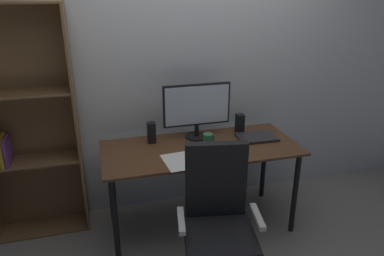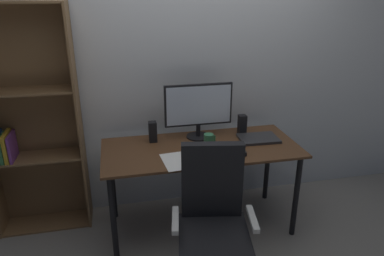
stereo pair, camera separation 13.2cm
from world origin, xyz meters
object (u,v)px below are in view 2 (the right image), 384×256
at_px(monitor, 199,108).
at_px(speaker_right, 242,125).
at_px(speaker_left, 153,132).
at_px(desk, 201,157).
at_px(coffee_mug, 209,139).
at_px(keyboard, 211,156).
at_px(office_chair, 213,230).
at_px(mouse, 242,152).
at_px(bookshelf, 30,126).
at_px(laptop, 258,138).

relative_size(monitor, speaker_right, 3.32).
bearing_deg(speaker_left, desk, -28.26).
bearing_deg(desk, monitor, 83.03).
height_order(monitor, coffee_mug, monitor).
height_order(keyboard, speaker_left, speaker_left).
bearing_deg(office_chair, mouse, 64.27).
relative_size(keyboard, bookshelf, 0.16).
bearing_deg(monitor, desk, -96.97).
height_order(office_chair, bookshelf, bookshelf).
height_order(speaker_left, speaker_right, same).
relative_size(mouse, office_chair, 0.10).
relative_size(desk, coffee_mug, 16.39).
xyz_separation_m(mouse, laptop, (0.23, 0.23, -0.01)).
xyz_separation_m(coffee_mug, bookshelf, (-1.39, 0.30, 0.12)).
xyz_separation_m(coffee_mug, speaker_left, (-0.43, 0.15, 0.04)).
distance_m(desk, monitor, 0.40).
bearing_deg(coffee_mug, speaker_left, 160.76).
bearing_deg(office_chair, speaker_left, 118.06).
distance_m(monitor, speaker_left, 0.42).
bearing_deg(speaker_left, office_chair, -72.47).
height_order(desk, laptop, laptop).
relative_size(laptop, office_chair, 0.32).
height_order(monitor, mouse, monitor).
relative_size(speaker_right, bookshelf, 0.09).
height_order(desk, speaker_left, speaker_left).
bearing_deg(coffee_mug, laptop, -0.27).
relative_size(laptop, speaker_right, 1.88).
bearing_deg(desk, mouse, -35.29).
xyz_separation_m(speaker_right, office_chair, (-0.49, -0.87, -0.37)).
bearing_deg(keyboard, laptop, 24.15).
distance_m(speaker_left, speaker_right, 0.77).
relative_size(mouse, coffee_mug, 1.01).
height_order(mouse, office_chair, office_chair).
bearing_deg(bookshelf, monitor, -6.04).
distance_m(laptop, speaker_right, 0.19).
relative_size(keyboard, mouse, 3.02).
relative_size(office_chair, bookshelf, 0.55).
height_order(monitor, keyboard, monitor).
bearing_deg(office_chair, speaker_right, 70.89).
xyz_separation_m(speaker_left, office_chair, (0.27, -0.87, -0.37)).
distance_m(mouse, coffee_mug, 0.31).
height_order(desk, monitor, monitor).
relative_size(coffee_mug, speaker_right, 0.56).
xyz_separation_m(speaker_right, bookshelf, (-1.73, 0.15, 0.07)).
xyz_separation_m(coffee_mug, office_chair, (-0.16, -0.72, -0.32)).
height_order(monitor, bookshelf, bookshelf).
relative_size(monitor, office_chair, 0.56).
height_order(keyboard, office_chair, office_chair).
bearing_deg(keyboard, speaker_left, 133.02).
distance_m(speaker_right, office_chair, 1.07).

